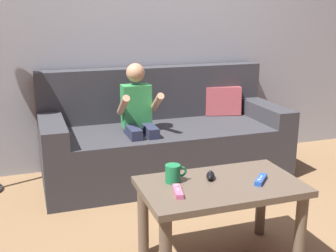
{
  "coord_description": "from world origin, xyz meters",
  "views": [
    {
      "loc": [
        -1.1,
        -2.03,
        1.33
      ],
      "look_at": [
        -0.25,
        0.49,
        0.6
      ],
      "focal_mm": 45.48,
      "sensor_mm": 36.0,
      "label": 1
    }
  ],
  "objects_px": {
    "person_seated_on_couch": "(139,118)",
    "coffee_mug": "(173,173)",
    "coffee_table": "(220,198)",
    "couch": "(164,140)",
    "nunchuk_black": "(210,176)",
    "game_remote_pink_near_edge": "(178,191)",
    "game_remote_blue_far_corner": "(261,180)"
  },
  "relations": [
    {
      "from": "person_seated_on_couch",
      "to": "coffee_mug",
      "type": "height_order",
      "value": "person_seated_on_couch"
    },
    {
      "from": "coffee_table",
      "to": "couch",
      "type": "bearing_deg",
      "value": 84.58
    },
    {
      "from": "couch",
      "to": "nunchuk_black",
      "type": "relative_size",
      "value": 19.44
    },
    {
      "from": "game_remote_pink_near_edge",
      "to": "coffee_mug",
      "type": "bearing_deg",
      "value": 79.33
    },
    {
      "from": "nunchuk_black",
      "to": "game_remote_blue_far_corner",
      "type": "xyz_separation_m",
      "value": [
        0.24,
        -0.12,
        -0.01
      ]
    },
    {
      "from": "couch",
      "to": "game_remote_blue_far_corner",
      "type": "height_order",
      "value": "couch"
    },
    {
      "from": "person_seated_on_couch",
      "to": "coffee_table",
      "type": "relative_size",
      "value": 1.13
    },
    {
      "from": "couch",
      "to": "game_remote_pink_near_edge",
      "type": "distance_m",
      "value": 1.43
    },
    {
      "from": "couch",
      "to": "coffee_table",
      "type": "bearing_deg",
      "value": -95.42
    },
    {
      "from": "coffee_table",
      "to": "game_remote_blue_far_corner",
      "type": "bearing_deg",
      "value": -13.39
    },
    {
      "from": "couch",
      "to": "game_remote_pink_near_edge",
      "type": "height_order",
      "value": "couch"
    },
    {
      "from": "game_remote_pink_near_edge",
      "to": "coffee_mug",
      "type": "relative_size",
      "value": 1.22
    },
    {
      "from": "coffee_table",
      "to": "game_remote_pink_near_edge",
      "type": "height_order",
      "value": "game_remote_pink_near_edge"
    },
    {
      "from": "coffee_table",
      "to": "game_remote_blue_far_corner",
      "type": "height_order",
      "value": "game_remote_blue_far_corner"
    },
    {
      "from": "person_seated_on_couch",
      "to": "nunchuk_black",
      "type": "distance_m",
      "value": 1.08
    },
    {
      "from": "couch",
      "to": "person_seated_on_couch",
      "type": "xyz_separation_m",
      "value": [
        -0.26,
        -0.18,
        0.25
      ]
    },
    {
      "from": "couch",
      "to": "coffee_mug",
      "type": "distance_m",
      "value": 1.29
    },
    {
      "from": "game_remote_pink_near_edge",
      "to": "nunchuk_black",
      "type": "height_order",
      "value": "nunchuk_black"
    },
    {
      "from": "person_seated_on_couch",
      "to": "game_remote_blue_far_corner",
      "type": "distance_m",
      "value": 1.24
    },
    {
      "from": "game_remote_blue_far_corner",
      "to": "coffee_table",
      "type": "bearing_deg",
      "value": 166.61
    },
    {
      "from": "couch",
      "to": "game_remote_pink_near_edge",
      "type": "relative_size",
      "value": 13.48
    },
    {
      "from": "couch",
      "to": "nunchuk_black",
      "type": "xyz_separation_m",
      "value": [
        -0.15,
        -1.25,
        0.18
      ]
    },
    {
      "from": "game_remote_pink_near_edge",
      "to": "coffee_mug",
      "type": "height_order",
      "value": "coffee_mug"
    },
    {
      "from": "person_seated_on_couch",
      "to": "couch",
      "type": "bearing_deg",
      "value": 35.11
    },
    {
      "from": "couch",
      "to": "game_remote_blue_far_corner",
      "type": "bearing_deg",
      "value": -86.64
    },
    {
      "from": "game_remote_blue_far_corner",
      "to": "nunchuk_black",
      "type": "bearing_deg",
      "value": 153.45
    },
    {
      "from": "couch",
      "to": "person_seated_on_couch",
      "type": "height_order",
      "value": "person_seated_on_couch"
    },
    {
      "from": "person_seated_on_couch",
      "to": "coffee_table",
      "type": "height_order",
      "value": "person_seated_on_couch"
    },
    {
      "from": "coffee_table",
      "to": "coffee_mug",
      "type": "xyz_separation_m",
      "value": [
        -0.23,
        0.1,
        0.13
      ]
    },
    {
      "from": "couch",
      "to": "coffee_mug",
      "type": "height_order",
      "value": "couch"
    },
    {
      "from": "game_remote_blue_far_corner",
      "to": "coffee_mug",
      "type": "bearing_deg",
      "value": 161.6
    },
    {
      "from": "game_remote_pink_near_edge",
      "to": "nunchuk_black",
      "type": "relative_size",
      "value": 1.44
    }
  ]
}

